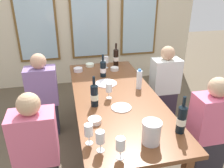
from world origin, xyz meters
TOP-DOWN VIEW (x-y plane):
  - ground_plane at (0.00, 0.00)m, footprint 12.00×12.00m
  - back_wall_with_windows at (0.00, 2.13)m, footprint 4.11×0.10m
  - dining_table at (0.00, 0.00)m, footprint 0.91×2.14m
  - white_plate_0 at (-0.01, -0.28)m, footprint 0.20×0.20m
  - white_plate_1 at (-0.04, 0.32)m, footprint 0.26×0.26m
  - metal_pitcher at (0.09, -0.84)m, footprint 0.16×0.16m
  - wine_bottle_0 at (0.37, -0.77)m, footprint 0.08×0.08m
  - wine_bottle_1 at (-0.04, 0.55)m, footprint 0.08×0.08m
  - wine_bottle_2 at (0.22, 0.91)m, footprint 0.08×0.08m
  - wine_bottle_3 at (-0.26, -0.18)m, footprint 0.08×0.08m
  - tasting_bowl_0 at (0.16, 0.73)m, footprint 0.11×0.11m
  - tasting_bowl_1 at (-0.16, 0.97)m, footprint 0.12×0.12m
  - tasting_bowl_2 at (-0.30, -0.48)m, footprint 0.12×0.12m
  - tasting_bowl_3 at (-0.35, 0.80)m, footprint 0.12×0.12m
  - water_bottle at (0.30, 0.11)m, footprint 0.06×0.06m
  - wine_glass_0 at (-0.19, -0.96)m, footprint 0.07×0.07m
  - wine_glass_1 at (-0.09, -0.05)m, footprint 0.07×0.07m
  - wine_glass_2 at (0.06, 0.86)m, footprint 0.07×0.07m
  - wine_glass_3 at (-0.01, 0.69)m, footprint 0.07×0.07m
  - wine_glass_4 at (-0.32, -0.85)m, footprint 0.07×0.07m
  - wine_glass_5 at (-0.39, -0.75)m, footprint 0.07×0.07m
  - seated_person_0 at (-0.83, 0.53)m, footprint 0.38×0.24m
  - seated_person_1 at (0.83, 0.51)m, footprint 0.38×0.24m
  - seated_person_2 at (-0.83, -0.52)m, footprint 0.38×0.24m
  - seated_person_3 at (0.83, -0.57)m, footprint 0.38×0.24m

SIDE VIEW (x-z plane):
  - ground_plane at x=0.00m, z-range 0.00..0.00m
  - seated_person_0 at x=-0.83m, z-range -0.03..1.08m
  - seated_person_1 at x=0.83m, z-range -0.03..1.08m
  - seated_person_2 at x=-0.83m, z-range -0.03..1.08m
  - seated_person_3 at x=0.83m, z-range -0.03..1.08m
  - dining_table at x=0.00m, z-range 0.29..1.03m
  - white_plate_0 at x=-0.01m, z-range 0.74..0.75m
  - white_plate_1 at x=-0.04m, z-range 0.74..0.75m
  - tasting_bowl_1 at x=-0.16m, z-range 0.74..0.78m
  - tasting_bowl_2 at x=-0.30m, z-range 0.74..0.78m
  - tasting_bowl_0 at x=0.16m, z-range 0.74..0.79m
  - tasting_bowl_3 at x=-0.35m, z-range 0.74..0.79m
  - metal_pitcher at x=0.09m, z-range 0.74..0.93m
  - wine_bottle_1 at x=-0.04m, z-range 0.70..1.00m
  - water_bottle at x=0.30m, z-range 0.73..0.97m
  - wine_glass_1 at x=-0.09m, z-range 0.77..0.94m
  - wine_glass_3 at x=-0.01m, z-range 0.77..0.94m
  - wine_glass_0 at x=-0.19m, z-range 0.77..0.94m
  - wine_glass_2 at x=0.06m, z-range 0.77..0.94m
  - wine_glass_5 at x=-0.39m, z-range 0.77..0.94m
  - wine_glass_4 at x=-0.32m, z-range 0.77..0.95m
  - wine_bottle_3 at x=-0.26m, z-range 0.70..1.02m
  - wine_bottle_0 at x=0.37m, z-range 0.70..1.04m
  - wine_bottle_2 at x=0.22m, z-range 0.70..1.04m
  - back_wall_with_windows at x=0.00m, z-range 0.00..2.90m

